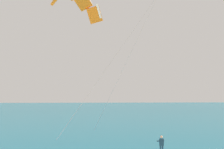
{
  "coord_description": "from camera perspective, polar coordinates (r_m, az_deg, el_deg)",
  "views": [
    {
      "loc": [
        -9.57,
        -5.54,
        5.31
      ],
      "look_at": [
        -8.02,
        18.79,
        7.1
      ],
      "focal_mm": 41.14,
      "sensor_mm": 36.0,
      "label": 1
    }
  ],
  "objects": [
    {
      "name": "kitesurfer",
      "position": [
        23.13,
        10.94,
        -15.01
      ],
      "size": [
        0.57,
        0.57,
        1.69
      ],
      "color": "#143347",
      "rests_on": "ground"
    },
    {
      "name": "sea",
      "position": [
        81.07,
        3.17,
        -7.86
      ],
      "size": [
        200.0,
        120.0,
        0.2
      ],
      "primitive_type": "cube",
      "color": "#146075",
      "rests_on": "ground"
    }
  ]
}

